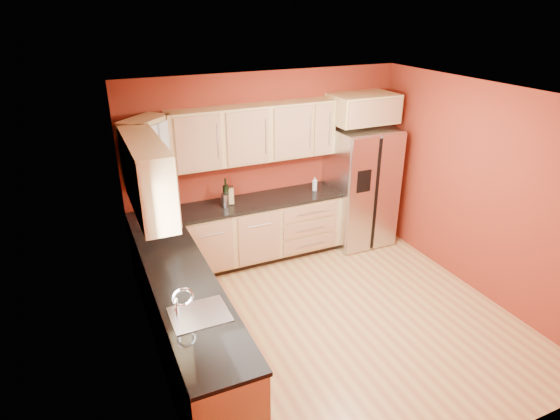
# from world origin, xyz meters

# --- Properties ---
(floor) EXTENTS (4.00, 4.00, 0.00)m
(floor) POSITION_xyz_m (0.00, 0.00, 0.00)
(floor) COLOR #B07244
(floor) RESTS_ON ground
(ceiling) EXTENTS (4.00, 4.00, 0.00)m
(ceiling) POSITION_xyz_m (0.00, 0.00, 2.60)
(ceiling) COLOR white
(ceiling) RESTS_ON wall_back
(wall_back) EXTENTS (4.00, 0.04, 2.60)m
(wall_back) POSITION_xyz_m (0.00, 2.00, 1.30)
(wall_back) COLOR maroon
(wall_back) RESTS_ON floor
(wall_front) EXTENTS (4.00, 0.04, 2.60)m
(wall_front) POSITION_xyz_m (0.00, -2.00, 1.30)
(wall_front) COLOR maroon
(wall_front) RESTS_ON floor
(wall_left) EXTENTS (0.04, 4.00, 2.60)m
(wall_left) POSITION_xyz_m (-2.00, 0.00, 1.30)
(wall_left) COLOR maroon
(wall_left) RESTS_ON floor
(wall_right) EXTENTS (0.04, 4.00, 2.60)m
(wall_right) POSITION_xyz_m (2.00, 0.00, 1.30)
(wall_right) COLOR maroon
(wall_right) RESTS_ON floor
(base_cabinets_back) EXTENTS (2.90, 0.60, 0.88)m
(base_cabinets_back) POSITION_xyz_m (-0.55, 1.70, 0.44)
(base_cabinets_back) COLOR #A78451
(base_cabinets_back) RESTS_ON floor
(base_cabinets_left) EXTENTS (0.60, 2.80, 0.88)m
(base_cabinets_left) POSITION_xyz_m (-1.70, 0.00, 0.44)
(base_cabinets_left) COLOR #A78451
(base_cabinets_left) RESTS_ON floor
(countertop_back) EXTENTS (2.90, 0.62, 0.04)m
(countertop_back) POSITION_xyz_m (-0.55, 1.69, 0.90)
(countertop_back) COLOR black
(countertop_back) RESTS_ON base_cabinets_back
(countertop_left) EXTENTS (0.62, 2.80, 0.04)m
(countertop_left) POSITION_xyz_m (-1.69, 0.00, 0.90)
(countertop_left) COLOR black
(countertop_left) RESTS_ON base_cabinets_left
(upper_cabinets_back) EXTENTS (2.30, 0.33, 0.75)m
(upper_cabinets_back) POSITION_xyz_m (-0.25, 1.83, 1.83)
(upper_cabinets_back) COLOR #A78451
(upper_cabinets_back) RESTS_ON wall_back
(upper_cabinets_left) EXTENTS (0.33, 1.35, 0.75)m
(upper_cabinets_left) POSITION_xyz_m (-1.83, 0.72, 1.83)
(upper_cabinets_left) COLOR #A78451
(upper_cabinets_left) RESTS_ON wall_left
(corner_upper_cabinet) EXTENTS (0.67, 0.67, 0.75)m
(corner_upper_cabinet) POSITION_xyz_m (-1.67, 1.67, 1.83)
(corner_upper_cabinet) COLOR #A78451
(corner_upper_cabinet) RESTS_ON wall_back
(over_fridge_cabinet) EXTENTS (0.92, 0.60, 0.40)m
(over_fridge_cabinet) POSITION_xyz_m (1.35, 1.70, 2.05)
(over_fridge_cabinet) COLOR #A78451
(over_fridge_cabinet) RESTS_ON wall_back
(refrigerator) EXTENTS (0.90, 0.75, 1.78)m
(refrigerator) POSITION_xyz_m (1.35, 1.62, 0.89)
(refrigerator) COLOR #AAA9AE
(refrigerator) RESTS_ON floor
(window) EXTENTS (0.03, 0.90, 1.00)m
(window) POSITION_xyz_m (-1.98, -0.50, 1.55)
(window) COLOR white
(window) RESTS_ON wall_left
(sink_faucet) EXTENTS (0.50, 0.42, 0.30)m
(sink_faucet) POSITION_xyz_m (-1.69, -0.50, 1.07)
(sink_faucet) COLOR white
(sink_faucet) RESTS_ON countertop_left
(canister_left) EXTENTS (0.16, 0.16, 0.20)m
(canister_left) POSITION_xyz_m (-1.60, 1.62, 1.02)
(canister_left) COLOR #AAA9AE
(canister_left) RESTS_ON countertop_back
(canister_right) EXTENTS (0.12, 0.12, 0.18)m
(canister_right) POSITION_xyz_m (-0.74, 1.68, 1.01)
(canister_right) COLOR #AAA9AE
(canister_right) RESTS_ON countertop_back
(wine_bottle_a) EXTENTS (0.09, 0.09, 0.36)m
(wine_bottle_a) POSITION_xyz_m (-0.71, 1.74, 1.10)
(wine_bottle_a) COLOR black
(wine_bottle_a) RESTS_ON countertop_back
(wine_bottle_b) EXTENTS (0.10, 0.10, 0.35)m
(wine_bottle_b) POSITION_xyz_m (-1.58, 1.72, 1.10)
(wine_bottle_b) COLOR black
(wine_bottle_b) RESTS_ON countertop_back
(knife_block) EXTENTS (0.13, 0.12, 0.22)m
(knife_block) POSITION_xyz_m (-0.66, 1.75, 1.03)
(knife_block) COLOR tan
(knife_block) RESTS_ON countertop_back
(soap_dispenser) EXTENTS (0.08, 0.08, 0.20)m
(soap_dispenser) POSITION_xyz_m (0.62, 1.70, 1.02)
(soap_dispenser) COLOR silver
(soap_dispenser) RESTS_ON countertop_back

